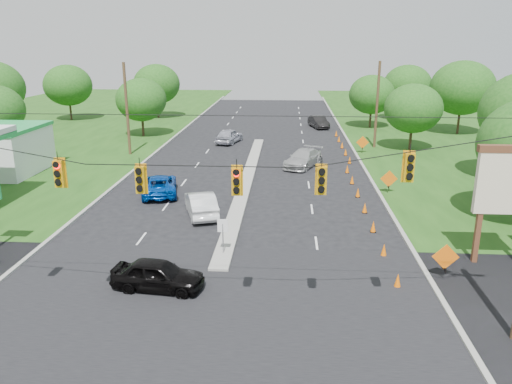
# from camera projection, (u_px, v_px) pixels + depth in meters

# --- Properties ---
(ground) EXTENTS (160.00, 160.00, 0.00)m
(ground) POSITION_uv_depth(u_px,v_px,m) (205.00, 315.00, 20.60)
(ground) COLOR black
(ground) RESTS_ON ground
(cross_street) EXTENTS (160.00, 14.00, 0.02)m
(cross_street) POSITION_uv_depth(u_px,v_px,m) (205.00, 315.00, 20.60)
(cross_street) COLOR black
(cross_street) RESTS_ON ground
(curb_left) EXTENTS (0.25, 110.00, 0.16)m
(curb_left) POSITION_uv_depth(u_px,v_px,m) (154.00, 155.00, 49.90)
(curb_left) COLOR gray
(curb_left) RESTS_ON ground
(curb_right) EXTENTS (0.25, 110.00, 0.16)m
(curb_right) POSITION_uv_depth(u_px,v_px,m) (357.00, 158.00, 48.64)
(curb_right) COLOR gray
(curb_right) RESTS_ON ground
(median) EXTENTS (1.00, 34.00, 0.18)m
(median) POSITION_uv_depth(u_px,v_px,m) (247.00, 180.00, 40.67)
(median) COLOR gray
(median) RESTS_ON ground
(median_sign) EXTENTS (0.55, 0.06, 2.05)m
(median_sign) POSITION_uv_depth(u_px,v_px,m) (223.00, 230.00, 25.91)
(median_sign) COLOR gray
(median_sign) RESTS_ON ground
(signal_span) EXTENTS (25.60, 0.32, 9.00)m
(signal_span) POSITION_uv_depth(u_px,v_px,m) (195.00, 209.00, 18.22)
(signal_span) COLOR #422D1C
(signal_span) RESTS_ON ground
(utility_pole_far_left) EXTENTS (0.28, 0.28, 9.00)m
(utility_pole_far_left) POSITION_uv_depth(u_px,v_px,m) (127.00, 110.00, 48.75)
(utility_pole_far_left) COLOR #422D1C
(utility_pole_far_left) RESTS_ON ground
(utility_pole_far_right) EXTENTS (0.28, 0.28, 9.00)m
(utility_pole_far_right) POSITION_uv_depth(u_px,v_px,m) (377.00, 105.00, 51.97)
(utility_pole_far_right) COLOR #422D1C
(utility_pole_far_right) RESTS_ON ground
(pylon_sign) EXTENTS (5.90, 2.30, 6.12)m
(pylon_sign) POSITION_uv_depth(u_px,v_px,m) (512.00, 187.00, 24.48)
(pylon_sign) COLOR #59331E
(pylon_sign) RESTS_ON ground
(cone_0) EXTENTS (0.32, 0.32, 0.70)m
(cone_0) POSITION_uv_depth(u_px,v_px,m) (398.00, 280.00, 22.84)
(cone_0) COLOR #FA6805
(cone_0) RESTS_ON ground
(cone_1) EXTENTS (0.32, 0.32, 0.70)m
(cone_1) POSITION_uv_depth(u_px,v_px,m) (384.00, 250.00, 26.19)
(cone_1) COLOR #FA6805
(cone_1) RESTS_ON ground
(cone_2) EXTENTS (0.32, 0.32, 0.70)m
(cone_2) POSITION_uv_depth(u_px,v_px,m) (373.00, 226.00, 29.53)
(cone_2) COLOR #FA6805
(cone_2) RESTS_ON ground
(cone_3) EXTENTS (0.32, 0.32, 0.70)m
(cone_3) POSITION_uv_depth(u_px,v_px,m) (365.00, 208.00, 32.87)
(cone_3) COLOR #FA6805
(cone_3) RESTS_ON ground
(cone_4) EXTENTS (0.32, 0.32, 0.70)m
(cone_4) POSITION_uv_depth(u_px,v_px,m) (358.00, 192.00, 36.22)
(cone_4) COLOR #FA6805
(cone_4) RESTS_ON ground
(cone_5) EXTENTS (0.32, 0.32, 0.70)m
(cone_5) POSITION_uv_depth(u_px,v_px,m) (352.00, 180.00, 39.56)
(cone_5) COLOR #FA6805
(cone_5) RESTS_ON ground
(cone_6) EXTENTS (0.32, 0.32, 0.70)m
(cone_6) POSITION_uv_depth(u_px,v_px,m) (347.00, 169.00, 42.91)
(cone_6) COLOR #FA6805
(cone_6) RESTS_ON ground
(cone_7) EXTENTS (0.32, 0.32, 0.70)m
(cone_7) POSITION_uv_depth(u_px,v_px,m) (350.00, 160.00, 46.21)
(cone_7) COLOR #FA6805
(cone_7) RESTS_ON ground
(cone_8) EXTENTS (0.32, 0.32, 0.70)m
(cone_8) POSITION_uv_depth(u_px,v_px,m) (346.00, 152.00, 49.56)
(cone_8) COLOR #FA6805
(cone_8) RESTS_ON ground
(cone_9) EXTENTS (0.32, 0.32, 0.70)m
(cone_9) POSITION_uv_depth(u_px,v_px,m) (342.00, 145.00, 52.90)
(cone_9) COLOR #FA6805
(cone_9) RESTS_ON ground
(cone_10) EXTENTS (0.32, 0.32, 0.70)m
(cone_10) POSITION_uv_depth(u_px,v_px,m) (339.00, 139.00, 56.25)
(cone_10) COLOR #FA6805
(cone_10) RESTS_ON ground
(cone_11) EXTENTS (0.32, 0.32, 0.70)m
(cone_11) POSITION_uv_depth(u_px,v_px,m) (336.00, 133.00, 59.59)
(cone_11) COLOR #FA6805
(cone_11) RESTS_ON ground
(work_sign_0) EXTENTS (1.27, 0.58, 1.37)m
(work_sign_0) POSITION_uv_depth(u_px,v_px,m) (445.00, 258.00, 23.44)
(work_sign_0) COLOR black
(work_sign_0) RESTS_ON ground
(work_sign_1) EXTENTS (1.27, 0.58, 1.37)m
(work_sign_1) POSITION_uv_depth(u_px,v_px,m) (389.00, 180.00, 36.81)
(work_sign_1) COLOR black
(work_sign_1) RESTS_ON ground
(work_sign_2) EXTENTS (1.27, 0.58, 1.37)m
(work_sign_2) POSITION_uv_depth(u_px,v_px,m) (363.00, 143.00, 50.19)
(work_sign_2) COLOR black
(work_sign_2) RESTS_ON ground
(tree_4) EXTENTS (6.72, 6.72, 7.84)m
(tree_4) POSITION_uv_depth(u_px,v_px,m) (68.00, 85.00, 70.60)
(tree_4) COLOR black
(tree_4) RESTS_ON ground
(tree_5) EXTENTS (5.88, 5.88, 6.86)m
(tree_5) POSITION_uv_depth(u_px,v_px,m) (141.00, 100.00, 58.44)
(tree_5) COLOR black
(tree_5) RESTS_ON ground
(tree_6) EXTENTS (6.72, 6.72, 7.84)m
(tree_6) POSITION_uv_depth(u_px,v_px,m) (157.00, 84.00, 72.72)
(tree_6) COLOR black
(tree_6) RESTS_ON ground
(tree_9) EXTENTS (5.88, 5.88, 6.86)m
(tree_9) POSITION_uv_depth(u_px,v_px,m) (413.00, 108.00, 50.84)
(tree_9) COLOR black
(tree_9) RESTS_ON ground
(tree_10) EXTENTS (7.56, 7.56, 8.82)m
(tree_10) POSITION_uv_depth(u_px,v_px,m) (462.00, 88.00, 59.54)
(tree_10) COLOR black
(tree_10) RESTS_ON ground
(tree_11) EXTENTS (6.72, 6.72, 7.84)m
(tree_11) POSITION_uv_depth(u_px,v_px,m) (407.00, 85.00, 70.48)
(tree_11) COLOR black
(tree_11) RESTS_ON ground
(tree_12) EXTENTS (5.88, 5.88, 6.86)m
(tree_12) POSITION_uv_depth(u_px,v_px,m) (372.00, 95.00, 64.34)
(tree_12) COLOR black
(tree_12) RESTS_ON ground
(black_sedan) EXTENTS (4.37, 2.17, 1.43)m
(black_sedan) POSITION_uv_depth(u_px,v_px,m) (158.00, 275.00, 22.57)
(black_sedan) COLOR black
(black_sedan) RESTS_ON ground
(white_sedan) EXTENTS (3.05, 5.03, 1.57)m
(white_sedan) POSITION_uv_depth(u_px,v_px,m) (201.00, 204.00, 32.31)
(white_sedan) COLOR silver
(white_sedan) RESTS_ON ground
(blue_pickup) EXTENTS (3.55, 5.67, 1.46)m
(blue_pickup) POSITION_uv_depth(u_px,v_px,m) (159.00, 185.00, 36.79)
(blue_pickup) COLOR #01399C
(blue_pickup) RESTS_ON ground
(silver_car_far) EXTENTS (4.11, 5.73, 1.54)m
(silver_car_far) POSITION_uv_depth(u_px,v_px,m) (303.00, 158.00, 44.96)
(silver_car_far) COLOR #A0A0A0
(silver_car_far) RESTS_ON ground
(silver_car_oncoming) EXTENTS (3.02, 5.05, 1.61)m
(silver_car_oncoming) POSITION_uv_depth(u_px,v_px,m) (229.00, 136.00, 55.59)
(silver_car_oncoming) COLOR #9C9CAA
(silver_car_oncoming) RESTS_ON ground
(dark_car_receding) EXTENTS (2.79, 4.96, 1.55)m
(dark_car_receding) POSITION_uv_depth(u_px,v_px,m) (319.00, 122.00, 65.48)
(dark_car_receding) COLOR black
(dark_car_receding) RESTS_ON ground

